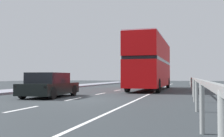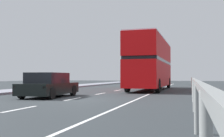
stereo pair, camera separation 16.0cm
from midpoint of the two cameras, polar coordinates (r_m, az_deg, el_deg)
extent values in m
cube|color=#2D3236|center=(13.73, -8.88, -6.69)|extent=(75.61, 120.00, 0.10)
cube|color=silver|center=(10.12, -18.86, -8.12)|extent=(0.16, 2.00, 0.01)
cube|color=silver|center=(13.97, -8.42, -6.39)|extent=(0.16, 2.00, 0.01)
cube|color=silver|center=(18.08, -2.64, -5.33)|extent=(0.16, 2.00, 0.01)
cube|color=silver|center=(22.31, 0.97, -4.64)|extent=(0.16, 2.00, 0.01)
cube|color=silver|center=(26.61, 3.42, -4.16)|extent=(0.16, 2.00, 0.01)
cube|color=silver|center=(30.94, 5.18, -3.81)|extent=(0.16, 2.00, 0.01)
cube|color=silver|center=(35.29, 6.51, -3.54)|extent=(0.16, 2.00, 0.01)
cube|color=silver|center=(39.66, 7.54, -3.33)|extent=(0.16, 2.00, 0.01)
cube|color=silver|center=(21.61, 9.10, -4.71)|extent=(0.12, 46.00, 0.01)
cube|color=gray|center=(21.43, 16.31, -1.91)|extent=(0.08, 42.00, 0.08)
cylinder|color=gray|center=(5.72, 17.74, -7.93)|extent=(0.10, 0.10, 1.04)
cylinder|color=gray|center=(9.21, 17.00, -5.54)|extent=(0.10, 0.10, 1.04)
cylinder|color=gray|center=(12.70, 16.68, -4.46)|extent=(0.10, 0.10, 1.04)
cylinder|color=gray|center=(16.20, 16.49, -3.85)|extent=(0.10, 0.10, 1.04)
cylinder|color=gray|center=(19.69, 16.37, -3.45)|extent=(0.10, 0.10, 1.04)
cylinder|color=gray|center=(23.19, 16.29, -3.18)|extent=(0.10, 0.10, 1.04)
cylinder|color=gray|center=(26.69, 16.23, -2.97)|extent=(0.10, 0.10, 1.04)
cylinder|color=gray|center=(30.19, 16.18, -2.82)|extent=(0.10, 0.10, 1.04)
cylinder|color=gray|center=(33.69, 16.14, -2.69)|extent=(0.10, 0.10, 1.04)
cylinder|color=gray|center=(37.19, 16.11, -2.59)|extent=(0.10, 0.10, 1.04)
cylinder|color=gray|center=(40.69, 16.09, -2.51)|extent=(0.10, 0.10, 1.04)
cube|color=#C1090B|center=(23.40, 7.98, -1.25)|extent=(2.52, 11.39, 1.95)
cube|color=black|center=(23.43, 7.97, 1.44)|extent=(2.53, 10.93, 0.24)
cube|color=#C1090B|center=(23.50, 7.96, 3.79)|extent=(2.52, 11.39, 1.69)
cube|color=silver|center=(23.61, 7.95, 5.95)|extent=(2.47, 11.16, 0.10)
cube|color=black|center=(29.01, 9.61, -1.13)|extent=(2.17, 0.06, 1.37)
cube|color=yellow|center=(29.13, 9.59, 3.57)|extent=(1.44, 0.05, 0.28)
cylinder|color=black|center=(27.81, 7.03, -3.02)|extent=(0.29, 1.00, 1.00)
cylinder|color=black|center=(27.53, 11.57, -3.01)|extent=(0.29, 1.00, 1.00)
cylinder|color=black|center=(19.60, 3.04, -3.59)|extent=(0.29, 1.00, 1.00)
cylinder|color=black|center=(19.22, 9.47, -3.61)|extent=(0.29, 1.00, 1.00)
cube|color=black|center=(15.52, -13.27, -4.12)|extent=(1.98, 4.26, 0.60)
cube|color=black|center=(15.32, -13.61, -1.94)|extent=(1.70, 2.36, 0.58)
cube|color=red|center=(14.15, -20.07, -3.69)|extent=(0.16, 0.07, 0.12)
cube|color=red|center=(13.31, -14.19, -3.88)|extent=(0.16, 0.07, 0.12)
cylinder|color=black|center=(17.16, -13.64, -4.42)|extent=(0.22, 0.65, 0.64)
cylinder|color=black|center=(16.45, -8.42, -4.57)|extent=(0.22, 0.65, 0.64)
cylinder|color=black|center=(14.74, -18.69, -4.83)|extent=(0.22, 0.65, 0.64)
cylinder|color=black|center=(13.91, -12.82, -5.07)|extent=(0.22, 0.65, 0.64)
camera|label=1|loc=(0.08, -90.23, 0.01)|focal=43.27mm
camera|label=2|loc=(0.08, 89.77, -0.01)|focal=43.27mm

